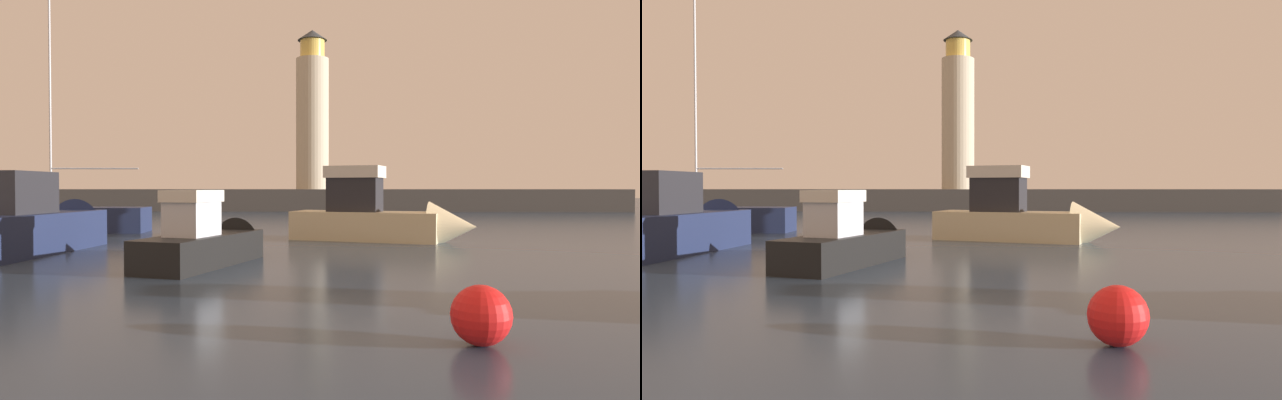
# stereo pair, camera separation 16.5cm
# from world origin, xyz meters

# --- Properties ---
(ground_plane) EXTENTS (220.00, 220.00, 0.00)m
(ground_plane) POSITION_xyz_m (0.00, 29.89, 0.00)
(ground_plane) COLOR #2D3D51
(breakwater) EXTENTS (62.14, 6.55, 2.34)m
(breakwater) POSITION_xyz_m (0.00, 59.77, 1.17)
(breakwater) COLOR #423F3D
(breakwater) RESTS_ON ground_plane
(lighthouse) EXTENTS (3.58, 3.58, 17.37)m
(lighthouse) POSITION_xyz_m (-1.84, 59.77, 10.56)
(lighthouse) COLOR beige
(lighthouse) RESTS_ON breakwater
(motorboat_0) EXTENTS (8.79, 4.64, 3.87)m
(motorboat_0) POSITION_xyz_m (3.59, 24.98, 1.07)
(motorboat_0) COLOR beige
(motorboat_0) RESTS_ON ground_plane
(motorboat_1) EXTENTS (3.52, 6.74, 2.71)m
(motorboat_1) POSITION_xyz_m (-2.54, 17.21, 0.70)
(motorboat_1) COLOR black
(motorboat_1) RESTS_ON ground_plane
(motorboat_3) EXTENTS (2.85, 8.78, 3.38)m
(motorboat_3) POSITION_xyz_m (-10.01, 20.50, 0.99)
(motorboat_3) COLOR #1E284C
(motorboat_3) RESTS_ON ground_plane
(sailboat_moored) EXTENTS (8.90, 2.87, 13.41)m
(sailboat_moored) POSITION_xyz_m (-13.72, 29.28, 0.74)
(sailboat_moored) COLOR #1E284C
(sailboat_moored) RESTS_ON ground_plane
(mooring_buoy) EXTENTS (0.95, 0.95, 0.95)m
(mooring_buoy) POSITION_xyz_m (3.85, 7.84, 0.47)
(mooring_buoy) COLOR red
(mooring_buoy) RESTS_ON ground_plane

